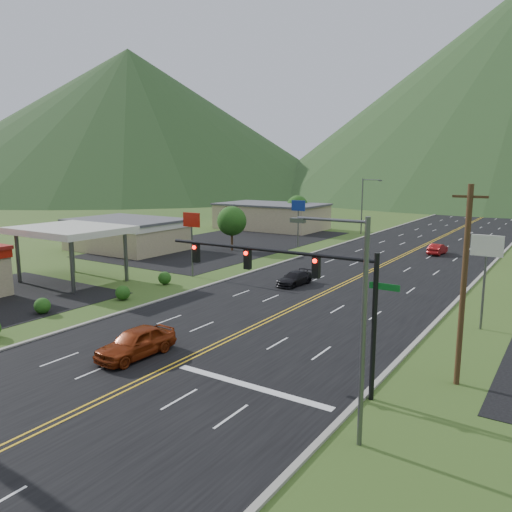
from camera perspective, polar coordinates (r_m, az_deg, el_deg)
The scene contains 16 objects.
traffic_signal at distance 24.81m, azimuth 4.75°, elevation -2.59°, with size 13.10×0.43×7.00m.
streetlight_east at distance 19.42m, azimuth 11.36°, elevation -6.81°, with size 3.28×0.25×9.00m.
streetlight_west at distance 82.99m, azimuth 12.23°, elevation 6.01°, with size 3.28×0.25×9.00m.
gas_canopy at distance 49.91m, azimuth -20.44°, elevation 2.68°, with size 10.00×8.00×5.30m.
building_west_mid at distance 67.99m, azimuth -14.52°, elevation 2.60°, with size 14.40×10.40×4.10m.
building_west_far at distance 88.64m, azimuth 1.77°, elevation 4.59°, with size 18.40×11.40×4.50m.
pole_sign_west_a at distance 49.47m, azimuth -7.37°, elevation 3.38°, with size 2.00×0.18×6.40m.
pole_sign_west_b at distance 67.62m, azimuth 4.86°, elevation 5.22°, with size 2.00×0.18×6.40m.
pole_sign_east_a at distance 36.12m, azimuth 24.83°, elevation 0.06°, with size 2.00×0.18×6.40m.
tree_west_a at distance 65.01m, azimuth -2.79°, elevation 4.02°, with size 3.84×3.84×5.82m.
tree_west_b at distance 90.47m, azimuth 4.74°, elevation 5.71°, with size 3.84×3.84×5.82m.
utility_pole_a at distance 26.32m, azimuth 22.64°, elevation -3.06°, with size 1.60×0.28×10.00m.
mountain_nw at distance 228.81m, azimuth -14.14°, elevation 14.62°, with size 190.00×190.00×60.00m, color #1E3D1C.
car_red_near at distance 29.77m, azimuth -13.55°, elevation -9.65°, with size 2.01×4.98×1.70m, color maroon.
car_dark_mid at distance 46.20m, azimuth 4.41°, elevation -2.62°, with size 1.73×4.25×1.23m, color black.
car_red_far at distance 66.26m, azimuth 20.03°, elevation 0.72°, with size 1.41×4.05×1.34m, color maroon.
Camera 1 is at (17.96, -7.32, 10.76)m, focal length 35.00 mm.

